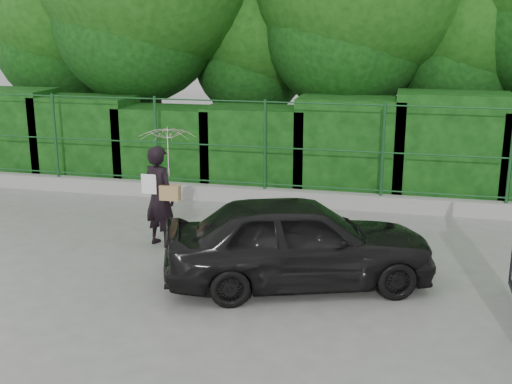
# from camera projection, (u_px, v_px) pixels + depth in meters

# --- Properties ---
(ground) EXTENTS (80.00, 80.00, 0.00)m
(ground) POSITION_uv_depth(u_px,v_px,m) (167.00, 288.00, 8.86)
(ground) COLOR gray
(kerb) EXTENTS (14.00, 0.25, 0.30)m
(kerb) POSITION_uv_depth(u_px,v_px,m) (246.00, 195.00, 13.06)
(kerb) COLOR #9E9E99
(kerb) RESTS_ON ground
(fence) EXTENTS (14.13, 0.06, 1.80)m
(fence) POSITION_uv_depth(u_px,v_px,m) (256.00, 144.00, 12.74)
(fence) COLOR #15451E
(fence) RESTS_ON kerb
(hedge) EXTENTS (14.20, 1.20, 2.21)m
(hedge) POSITION_uv_depth(u_px,v_px,m) (260.00, 145.00, 13.77)
(hedge) COLOR black
(hedge) RESTS_ON ground
(woman) EXTENTS (0.95, 0.91, 1.96)m
(woman) POSITION_uv_depth(u_px,v_px,m) (164.00, 169.00, 10.26)
(woman) COLOR black
(woman) RESTS_ON ground
(car) EXTENTS (4.00, 2.64, 1.26)m
(car) POSITION_uv_depth(u_px,v_px,m) (299.00, 241.00, 8.87)
(car) COLOR black
(car) RESTS_ON ground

